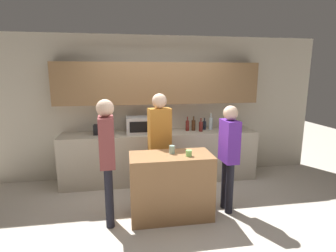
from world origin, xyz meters
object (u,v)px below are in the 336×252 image
object	(u,v)px
microwave	(141,125)
bottle_0	(187,125)
bottle_1	(193,125)
person_center	(160,138)
toaster	(101,129)
cup_0	(172,150)
person_right	(229,150)
cup_1	(189,153)
bottle_4	(211,123)
person_left	(107,152)
bottle_2	(201,126)
potted_plant	(235,120)
bottle_3	(204,125)

from	to	relation	value
microwave	bottle_0	distance (m)	0.89
bottle_1	person_center	xyz separation A→B (m)	(-0.77, -0.84, -0.01)
toaster	bottle_0	bearing A→B (deg)	1.63
cup_0	person_right	bearing A→B (deg)	-1.34
bottle_0	cup_1	size ratio (longest dim) A/B	3.27
bottle_4	person_left	world-z (taller)	person_left
toaster	person_right	size ratio (longest dim) A/B	0.17
cup_1	bottle_1	bearing A→B (deg)	72.86
cup_1	person_center	xyz separation A→B (m)	(-0.31, 0.64, 0.07)
bottle_1	cup_0	bearing A→B (deg)	-116.35
bottle_2	cup_0	distance (m)	1.45
person_right	bottle_4	bearing A→B (deg)	-9.81
toaster	bottle_4	xyz separation A→B (m)	(2.07, 0.09, 0.03)
cup_1	person_center	size ratio (longest dim) A/B	0.05
potted_plant	bottle_0	bearing A→B (deg)	177.19
person_center	potted_plant	bearing A→B (deg)	-162.27
bottle_0	person_left	world-z (taller)	person_left
toaster	person_right	xyz separation A→B (m)	(1.88, -1.30, -0.10)
cup_0	person_left	bearing A→B (deg)	-173.08
microwave	cup_0	world-z (taller)	microwave
person_center	person_left	bearing A→B (deg)	29.06
bottle_3	cup_1	bearing A→B (deg)	-114.20
toaster	bottle_0	world-z (taller)	bottle_0
microwave	cup_0	xyz separation A→B (m)	(0.35, -1.28, -0.11)
bottle_3	person_left	size ratio (longest dim) A/B	0.14
microwave	bottle_3	size ratio (longest dim) A/B	2.27
bottle_2	cup_1	size ratio (longest dim) A/B	3.06
toaster	bottle_3	distance (m)	1.95
microwave	cup_1	size ratio (longest dim) A/B	6.29
microwave	bottle_3	distance (m)	1.24
cup_1	person_left	xyz separation A→B (m)	(-1.07, 0.05, 0.05)
microwave	bottle_0	xyz separation A→B (m)	(0.88, 0.05, -0.05)
cup_1	person_right	distance (m)	0.64
microwave	bottle_1	bearing A→B (deg)	3.25
cup_1	potted_plant	bearing A→B (deg)	48.60
bottle_0	bottle_4	size ratio (longest dim) A/B	0.84
microwave	bottle_0	world-z (taller)	microwave
bottle_3	bottle_4	world-z (taller)	bottle_4
toaster	bottle_0	xyz separation A→B (m)	(1.59, 0.05, 0.01)
cup_0	bottle_4	bearing A→B (deg)	53.43
potted_plant	bottle_2	xyz separation A→B (m)	(-0.69, -0.05, -0.10)
bottle_2	microwave	bearing A→B (deg)	177.44
bottle_1	cup_1	world-z (taller)	bottle_1
bottle_1	cup_0	distance (m)	1.49
microwave	bottle_4	distance (m)	1.37
bottle_3	cup_1	size ratio (longest dim) A/B	2.77
microwave	person_center	size ratio (longest dim) A/B	0.30
potted_plant	bottle_1	xyz separation A→B (m)	(-0.80, 0.06, -0.09)
potted_plant	bottle_2	size ratio (longest dim) A/B	1.56
cup_0	person_right	size ratio (longest dim) A/B	0.07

